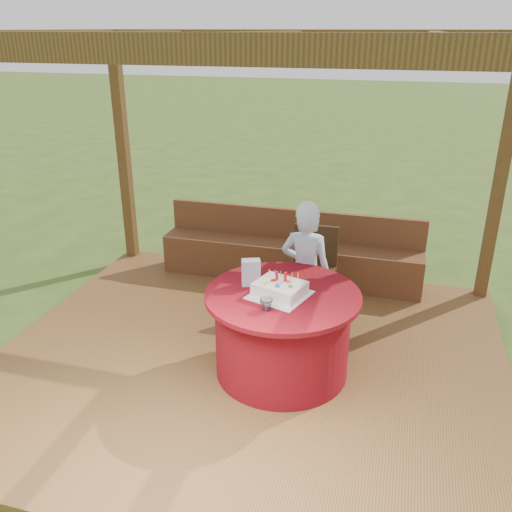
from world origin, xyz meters
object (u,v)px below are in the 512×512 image
(chair, at_px, (314,266))
(drinking_glass, at_px, (266,305))
(bench, at_px, (290,257))
(elderly_woman, at_px, (305,269))
(table, at_px, (282,332))
(gift_bag, at_px, (251,272))
(birthday_cake, at_px, (280,289))

(chair, xyz_separation_m, drinking_glass, (-0.11, -1.46, 0.29))
(bench, distance_m, elderly_woman, 1.28)
(table, height_order, gift_bag, gift_bag)
(table, bearing_deg, drinking_glass, -100.66)
(bench, height_order, birthday_cake, birthday_cake)
(bench, bearing_deg, drinking_glass, -82.71)
(gift_bag, bearing_deg, table, -36.38)
(table, distance_m, gift_bag, 0.57)
(bench, height_order, table, bench)
(chair, relative_size, elderly_woman, 0.68)
(table, xyz_separation_m, birthday_cake, (-0.02, -0.04, 0.43))
(elderly_woman, distance_m, drinking_glass, 1.03)
(chair, bearing_deg, birthday_cake, -93.52)
(chair, xyz_separation_m, elderly_woman, (-0.00, -0.45, 0.16))
(elderly_woman, height_order, drinking_glass, elderly_woman)
(bench, height_order, chair, chair)
(table, distance_m, birthday_cake, 0.43)
(chair, height_order, gift_bag, gift_bag)
(birthday_cake, distance_m, gift_bag, 0.31)
(elderly_woman, relative_size, drinking_glass, 13.06)
(chair, height_order, elderly_woman, elderly_woman)
(chair, height_order, drinking_glass, chair)
(bench, bearing_deg, chair, -60.79)
(elderly_woman, height_order, birthday_cake, elderly_woman)
(table, relative_size, elderly_woman, 0.97)
(table, relative_size, chair, 1.42)
(gift_bag, bearing_deg, chair, 51.69)
(chair, xyz_separation_m, gift_bag, (-0.35, -1.06, 0.35))
(chair, relative_size, gift_bag, 4.07)
(bench, height_order, elderly_woman, elderly_woman)
(table, relative_size, drinking_glass, 12.64)
(bench, height_order, gift_bag, gift_bag)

